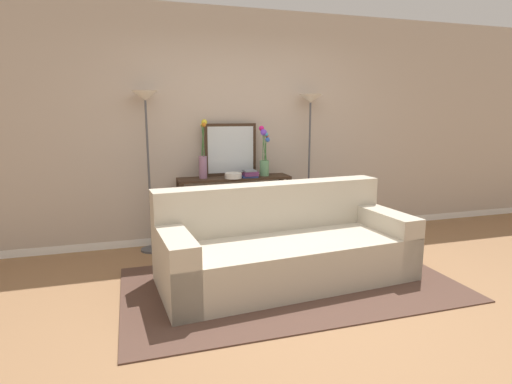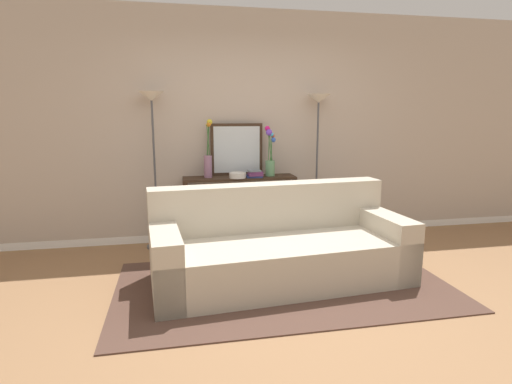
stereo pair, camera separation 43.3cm
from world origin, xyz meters
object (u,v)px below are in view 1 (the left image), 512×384
at_px(couch, 284,247).
at_px(fruit_bowl, 233,175).
at_px(floor_lamp_left, 147,127).
at_px(book_stack, 250,174).
at_px(book_row_under_console, 205,242).
at_px(wall_mirror, 231,150).
at_px(console_table, 235,198).
at_px(vase_short_flowers, 264,157).
at_px(floor_lamp_right, 310,126).
at_px(vase_tall_flowers, 203,159).

distance_m(couch, fruit_bowl, 1.24).
xyz_separation_m(floor_lamp_left, book_stack, (1.15, -0.12, -0.55)).
bearing_deg(book_row_under_console, wall_mirror, 19.77).
bearing_deg(floor_lamp_left, console_table, -1.87).
bearing_deg(book_stack, console_table, 153.26).
distance_m(console_table, vase_short_flowers, 0.61).
bearing_deg(floor_lamp_left, vase_short_flowers, -1.86).
xyz_separation_m(console_table, floor_lamp_left, (-0.98, 0.03, 0.85)).
distance_m(couch, floor_lamp_right, 1.82).
bearing_deg(vase_short_flowers, book_stack, -159.81).
bearing_deg(fruit_bowl, book_stack, 1.83).
distance_m(console_table, vase_tall_flowers, 0.61).
bearing_deg(console_table, book_row_under_console, 180.00).
bearing_deg(vase_tall_flowers, vase_short_flowers, -1.91).
distance_m(floor_lamp_left, floor_lamp_right, 1.95).
height_order(wall_mirror, book_row_under_console, wall_mirror).
distance_m(vase_short_flowers, book_row_under_console, 1.24).
relative_size(fruit_bowl, book_stack, 1.00).
xyz_separation_m(vase_short_flowers, book_row_under_console, (-0.74, 0.01, -0.99)).
xyz_separation_m(console_table, wall_mirror, (-0.01, 0.13, 0.57)).
bearing_deg(couch, book_row_under_console, 115.15).
bearing_deg(vase_short_flowers, floor_lamp_right, 4.15).
distance_m(couch, wall_mirror, 1.56).
height_order(vase_short_flowers, book_row_under_console, vase_short_flowers).
distance_m(vase_short_flowers, book_stack, 0.28).
xyz_separation_m(console_table, vase_short_flowers, (0.37, -0.01, 0.49)).
relative_size(console_table, book_row_under_console, 3.74).
xyz_separation_m(console_table, fruit_bowl, (-0.04, -0.09, 0.29)).
distance_m(couch, vase_tall_flowers, 1.51).
bearing_deg(console_table, floor_lamp_left, 178.13).
distance_m(vase_tall_flowers, vase_short_flowers, 0.73).
bearing_deg(book_stack, floor_lamp_right, 8.30).
relative_size(console_table, book_stack, 6.75).
relative_size(floor_lamp_left, vase_tall_flowers, 2.66).
bearing_deg(book_stack, vase_short_flowers, 20.19).
height_order(couch, wall_mirror, wall_mirror).
xyz_separation_m(couch, floor_lamp_right, (0.79, 1.21, 1.10)).
relative_size(console_table, fruit_bowl, 6.74).
bearing_deg(floor_lamp_left, fruit_bowl, -7.49).
bearing_deg(floor_lamp_right, book_stack, -171.70).
height_order(vase_tall_flowers, fruit_bowl, vase_tall_flowers).
bearing_deg(wall_mirror, console_table, -85.37).
distance_m(wall_mirror, book_stack, 0.39).
relative_size(vase_tall_flowers, fruit_bowl, 3.42).
height_order(console_table, wall_mirror, wall_mirror).
xyz_separation_m(floor_lamp_right, vase_short_flowers, (-0.60, -0.04, -0.36)).
height_order(floor_lamp_right, vase_tall_flowers, floor_lamp_right).
bearing_deg(vase_tall_flowers, floor_lamp_left, 178.19).
height_order(vase_tall_flowers, book_row_under_console, vase_tall_flowers).
distance_m(couch, book_stack, 1.23).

